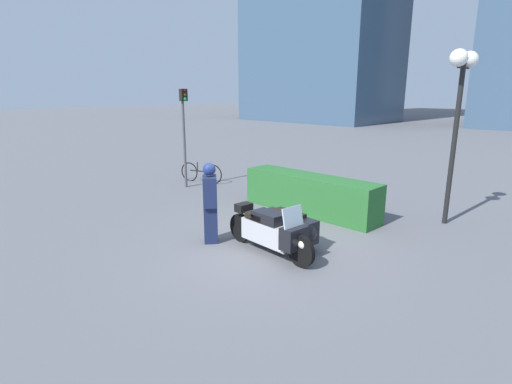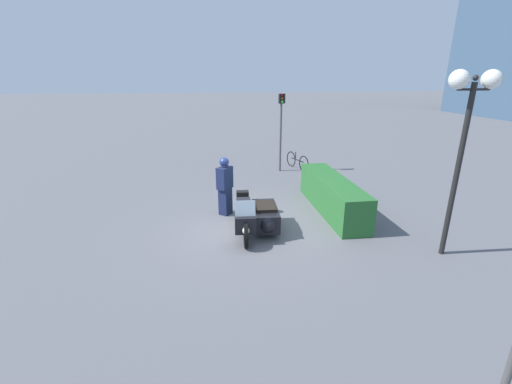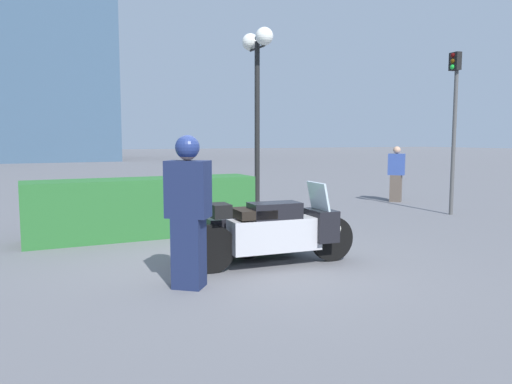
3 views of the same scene
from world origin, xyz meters
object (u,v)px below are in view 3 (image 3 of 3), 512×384
at_px(pedestrian_bystander, 396,174).
at_px(police_motorcycle, 267,230).
at_px(officer_rider, 188,208).
at_px(hedge_bush_curbside, 144,207).
at_px(twin_lamp_post, 257,67).
at_px(traffic_light_near, 454,110).

bearing_deg(pedestrian_bystander, police_motorcycle, -5.68).
height_order(officer_rider, hedge_bush_curbside, officer_rider).
xyz_separation_m(twin_lamp_post, pedestrian_bystander, (4.47, 0.31, -2.65)).
relative_size(police_motorcycle, hedge_bush_curbside, 0.61).
bearing_deg(hedge_bush_curbside, twin_lamp_post, 28.59).
height_order(traffic_light_near, pedestrian_bystander, traffic_light_near).
xyz_separation_m(officer_rider, twin_lamp_post, (3.30, 5.05, 2.47)).
height_order(police_motorcycle, officer_rider, officer_rider).
height_order(twin_lamp_post, pedestrian_bystander, twin_lamp_post).
xyz_separation_m(hedge_bush_curbside, traffic_light_near, (7.05, -0.47, 1.89)).
height_order(officer_rider, traffic_light_near, traffic_light_near).
xyz_separation_m(police_motorcycle, pedestrian_bystander, (6.35, 4.60, 0.32)).
height_order(officer_rider, twin_lamp_post, twin_lamp_post).
height_order(hedge_bush_curbside, pedestrian_bystander, pedestrian_bystander).
bearing_deg(traffic_light_near, officer_rider, 25.20).
xyz_separation_m(police_motorcycle, traffic_light_near, (5.85, 2.14, 1.95)).
distance_m(officer_rider, traffic_light_near, 7.96).
relative_size(officer_rider, hedge_bush_curbside, 0.45).
distance_m(hedge_bush_curbside, pedestrian_bystander, 7.81).
bearing_deg(hedge_bush_curbside, police_motorcycle, -65.37).
bearing_deg(police_motorcycle, officer_rider, -148.06).
height_order(hedge_bush_curbside, twin_lamp_post, twin_lamp_post).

